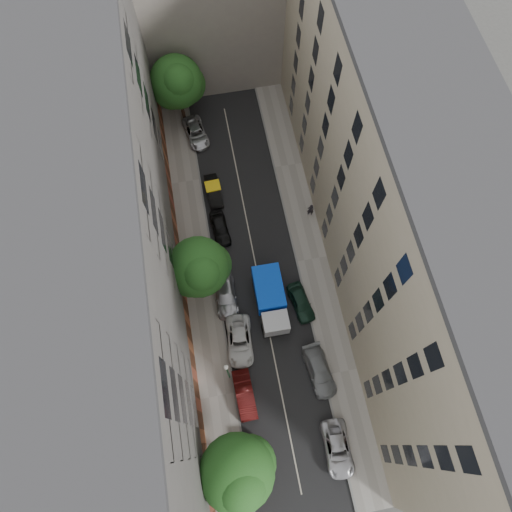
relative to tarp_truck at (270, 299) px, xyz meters
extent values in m
plane|color=#4C4C49|center=(-0.60, 3.71, -1.57)|extent=(120.00, 120.00, 0.00)
cube|color=black|center=(-0.60, 3.71, -1.56)|extent=(8.00, 44.00, 0.02)
cube|color=gray|center=(-6.10, 3.71, -1.49)|extent=(3.00, 44.00, 0.15)
cube|color=gray|center=(4.90, 3.71, -1.49)|extent=(3.00, 44.00, 0.15)
cube|color=#53504E|center=(-11.60, 3.71, 8.43)|extent=(8.00, 44.00, 20.00)
cube|color=tan|center=(10.40, 3.71, 8.43)|extent=(8.00, 44.00, 20.00)
cube|color=black|center=(0.00, -0.11, -0.94)|extent=(2.47, 6.18, 0.34)
cube|color=#A2A4A7|center=(0.00, -2.28, 0.08)|extent=(2.30, 1.85, 1.94)
cube|color=#0D4FFF|center=(0.00, 0.91, 0.25)|extent=(2.56, 4.13, 2.05)
cylinder|color=black|center=(-1.08, -2.28, -1.09)|extent=(0.32, 0.96, 0.96)
cylinder|color=black|center=(1.08, -2.28, -1.09)|extent=(0.32, 0.96, 0.96)
cylinder|color=black|center=(-1.08, 1.71, -1.09)|extent=(0.32, 0.96, 0.96)
cylinder|color=black|center=(1.08, 1.71, -1.09)|extent=(0.32, 0.96, 0.96)
imported|color=maroon|center=(-4.10, -13.29, -0.83)|extent=(1.99, 4.44, 1.48)
imported|color=#480F0E|center=(-3.76, -7.69, -0.86)|extent=(1.65, 4.35, 1.42)
imported|color=silver|center=(-3.40, -3.04, -0.90)|extent=(2.65, 5.01, 1.34)
imported|color=#AEAFB3|center=(-3.94, 1.51, -0.86)|extent=(2.07, 4.92, 1.42)
imported|color=black|center=(-3.40, 8.39, -0.90)|extent=(1.89, 4.06, 1.35)
imported|color=black|center=(-3.40, 12.71, -0.93)|extent=(1.56, 3.96, 1.28)
imported|color=#BBBBC0|center=(-4.20, 20.31, -0.93)|extent=(2.84, 4.87, 1.27)
imported|color=silver|center=(3.00, -13.29, -0.92)|extent=(2.33, 4.77, 1.31)
imported|color=slate|center=(3.00, -6.93, -0.87)|extent=(2.51, 5.00, 1.39)
imported|color=#142F22|center=(2.79, -0.53, -0.89)|extent=(2.27, 4.23, 1.37)
cylinder|color=#382619|center=(-5.20, -13.29, -0.03)|extent=(0.36, 0.36, 2.78)
cylinder|color=#382619|center=(-5.20, -13.29, 2.36)|extent=(0.24, 0.24, 1.99)
sphere|color=#224717|center=(-5.20, -13.29, 4.31)|extent=(5.44, 5.44, 5.44)
sphere|color=#224717|center=(-4.30, -12.89, 3.35)|extent=(4.08, 4.08, 4.08)
sphere|color=#224717|center=(-5.90, -13.79, 3.75)|extent=(3.81, 3.81, 3.81)
sphere|color=#224717|center=(-5.00, -14.09, 5.34)|extent=(3.54, 3.54, 3.54)
cylinder|color=#382619|center=(-5.76, 2.71, -0.10)|extent=(0.36, 0.36, 2.63)
cylinder|color=#382619|center=(-5.76, 2.71, 2.16)|extent=(0.24, 0.24, 1.88)
sphere|color=#224717|center=(-5.76, 2.71, 4.00)|extent=(5.23, 5.23, 5.23)
sphere|color=#224717|center=(-4.86, 3.11, 3.10)|extent=(3.93, 3.93, 3.93)
sphere|color=#224717|center=(-6.46, 2.21, 3.47)|extent=(3.66, 3.66, 3.66)
sphere|color=#224717|center=(-5.56, 1.91, 4.98)|extent=(3.40, 3.40, 3.40)
cylinder|color=#382619|center=(-5.20, 22.87, -0.07)|extent=(0.36, 0.36, 2.69)
cylinder|color=#382619|center=(-5.20, 22.87, 2.24)|extent=(0.24, 0.24, 1.92)
sphere|color=#224717|center=(-5.20, 22.87, 4.12)|extent=(5.35, 5.35, 5.35)
sphere|color=#224717|center=(-4.30, 23.27, 3.20)|extent=(4.01, 4.01, 4.01)
sphere|color=#224717|center=(-5.90, 22.37, 3.58)|extent=(3.74, 3.74, 3.74)
sphere|color=#224717|center=(-5.00, 22.07, 5.12)|extent=(3.48, 3.48, 3.48)
cylinder|color=#17512B|center=(-4.80, -5.92, 1.31)|extent=(0.14, 0.14, 5.45)
sphere|color=silver|center=(-4.80, -5.92, 4.12)|extent=(0.36, 0.36, 0.36)
imported|color=black|center=(5.80, 8.56, -0.50)|extent=(0.74, 0.55, 1.83)
camera|label=1|loc=(-3.54, -11.74, 39.73)|focal=32.00mm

